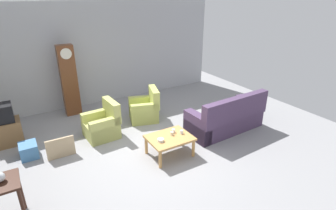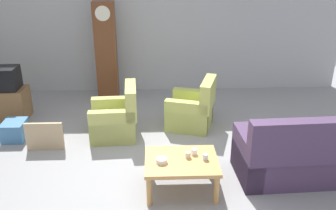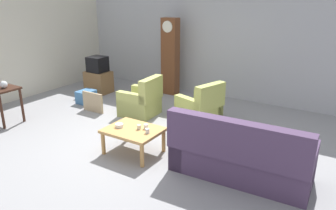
# 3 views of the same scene
# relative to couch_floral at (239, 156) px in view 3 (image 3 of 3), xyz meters

# --- Properties ---
(ground_plane) EXTENTS (10.40, 10.40, 0.00)m
(ground_plane) POSITION_rel_couch_floral_xyz_m (-2.20, 0.17, -0.36)
(ground_plane) COLOR gray
(garage_door_wall) EXTENTS (8.40, 0.16, 3.20)m
(garage_door_wall) POSITION_rel_couch_floral_xyz_m (-2.20, 3.77, 1.24)
(garage_door_wall) COLOR #ADAFB5
(garage_door_wall) RESTS_ON ground_plane
(pegboard_wall_left) EXTENTS (0.12, 6.40, 2.88)m
(pegboard_wall_left) POSITION_rel_couch_floral_xyz_m (-6.40, 0.57, 1.08)
(pegboard_wall_left) COLOR beige
(pegboard_wall_left) RESTS_ON ground_plane
(couch_floral) EXTENTS (2.14, 0.98, 1.04)m
(couch_floral) POSITION_rel_couch_floral_xyz_m (0.00, 0.00, 0.00)
(couch_floral) COLOR #4C3856
(couch_floral) RESTS_ON ground_plane
(armchair_olive_near) EXTENTS (0.83, 0.81, 0.92)m
(armchair_olive_near) POSITION_rel_couch_floral_xyz_m (-2.89, 1.38, -0.05)
(armchair_olive_near) COLOR tan
(armchair_olive_near) RESTS_ON ground_plane
(armchair_olive_far) EXTENTS (0.98, 0.96, 0.92)m
(armchair_olive_far) POSITION_rel_couch_floral_xyz_m (-1.53, 1.71, -0.05)
(armchair_olive_far) COLOR #B0BA58
(armchair_olive_far) RESTS_ON ground_plane
(coffee_table_wood) EXTENTS (0.96, 0.76, 0.46)m
(coffee_table_wood) POSITION_rel_couch_floral_xyz_m (-1.87, -0.22, 0.04)
(coffee_table_wood) COLOR tan
(coffee_table_wood) RESTS_ON ground_plane
(grandfather_clock) EXTENTS (0.44, 0.30, 2.08)m
(grandfather_clock) POSITION_rel_couch_floral_xyz_m (-3.22, 3.18, 0.69)
(grandfather_clock) COLOR brown
(grandfather_clock) RESTS_ON ground_plane
(tv_stand_cabinet) EXTENTS (0.68, 0.52, 0.60)m
(tv_stand_cabinet) POSITION_rel_couch_floral_xyz_m (-4.99, 2.19, -0.05)
(tv_stand_cabinet) COLOR brown
(tv_stand_cabinet) RESTS_ON ground_plane
(tv_crt) EXTENTS (0.48, 0.44, 0.42)m
(tv_crt) POSITION_rel_couch_floral_xyz_m (-4.99, 2.19, 0.46)
(tv_crt) COLOR black
(tv_crt) RESTS_ON tv_stand_cabinet
(framed_picture_leaning) EXTENTS (0.60, 0.05, 0.47)m
(framed_picture_leaning) POSITION_rel_couch_floral_xyz_m (-3.99, 0.94, -0.12)
(framed_picture_leaning) COLOR tan
(framed_picture_leaning) RESTS_ON ground_plane
(storage_box_blue) EXTENTS (0.37, 0.44, 0.32)m
(storage_box_blue) POSITION_rel_couch_floral_xyz_m (-4.61, 1.32, -0.19)
(storage_box_blue) COLOR teal
(storage_box_blue) RESTS_ON ground_plane
(glass_dome_cloche) EXTENTS (0.15, 0.15, 0.15)m
(glass_dome_cloche) POSITION_rel_couch_floral_xyz_m (-5.05, -0.55, 0.51)
(glass_dome_cloche) COLOR silver
(glass_dome_cloche) RESTS_ON console_table_dark
(cup_white_porcelain) EXTENTS (0.08, 0.08, 0.08)m
(cup_white_porcelain) POSITION_rel_couch_floral_xyz_m (-1.69, -0.08, 0.14)
(cup_white_porcelain) COLOR white
(cup_white_porcelain) RESTS_ON coffee_table_wood
(cup_blue_rimmed) EXTENTS (0.07, 0.07, 0.08)m
(cup_blue_rimmed) POSITION_rel_couch_floral_xyz_m (-1.56, -0.22, 0.14)
(cup_blue_rimmed) COLOR silver
(cup_blue_rimmed) RESTS_ON coffee_table_wood
(cup_cream_tall) EXTENTS (0.07, 0.07, 0.08)m
(cup_cream_tall) POSITION_rel_couch_floral_xyz_m (-1.78, -0.17, 0.14)
(cup_cream_tall) COLOR beige
(cup_cream_tall) RESTS_ON coffee_table_wood
(bowl_white_stacked) EXTENTS (0.14, 0.14, 0.06)m
(bowl_white_stacked) POSITION_rel_couch_floral_xyz_m (-2.13, -0.28, 0.13)
(bowl_white_stacked) COLOR white
(bowl_white_stacked) RESTS_ON coffee_table_wood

